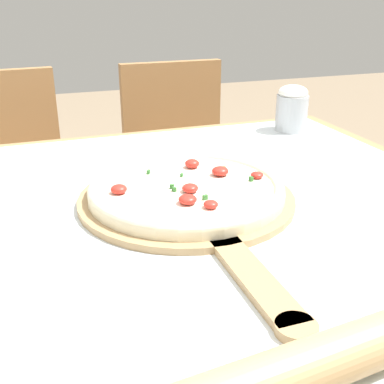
{
  "coord_description": "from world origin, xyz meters",
  "views": [
    {
      "loc": [
        -0.22,
        -0.72,
        1.13
      ],
      "look_at": [
        0.03,
        -0.01,
        0.8
      ],
      "focal_mm": 45.0,
      "sensor_mm": 36.0,
      "label": 1
    }
  ],
  "objects_px": {
    "pizza_peel": "(191,203)",
    "chair_right": "(180,166)",
    "pizza": "(187,188)",
    "chair_left": "(11,186)",
    "flour_cup": "(292,108)",
    "rolling_pin": "(343,354)"
  },
  "relations": [
    {
      "from": "pizza_peel",
      "to": "chair_right",
      "type": "bearing_deg",
      "value": 73.38
    },
    {
      "from": "pizza",
      "to": "chair_left",
      "type": "distance_m",
      "value": 0.98
    },
    {
      "from": "chair_right",
      "to": "flour_cup",
      "type": "height_order",
      "value": "flour_cup"
    },
    {
      "from": "pizza_peel",
      "to": "pizza",
      "type": "height_order",
      "value": "pizza"
    },
    {
      "from": "pizza_peel",
      "to": "chair_left",
      "type": "distance_m",
      "value": 0.99
    },
    {
      "from": "pizza_peel",
      "to": "pizza",
      "type": "distance_m",
      "value": 0.03
    },
    {
      "from": "pizza_peel",
      "to": "pizza",
      "type": "xyz_separation_m",
      "value": [
        0.0,
        0.02,
        0.02
      ]
    },
    {
      "from": "chair_left",
      "to": "pizza_peel",
      "type": "bearing_deg",
      "value": -73.39
    },
    {
      "from": "pizza",
      "to": "chair_right",
      "type": "distance_m",
      "value": 0.96
    },
    {
      "from": "pizza_peel",
      "to": "chair_right",
      "type": "distance_m",
      "value": 0.97
    },
    {
      "from": "pizza",
      "to": "chair_right",
      "type": "xyz_separation_m",
      "value": [
        0.27,
        0.87,
        -0.29
      ]
    },
    {
      "from": "pizza",
      "to": "flour_cup",
      "type": "relative_size",
      "value": 2.87
    },
    {
      "from": "pizza",
      "to": "chair_right",
      "type": "relative_size",
      "value": 0.4
    },
    {
      "from": "pizza",
      "to": "flour_cup",
      "type": "bearing_deg",
      "value": 40.22
    },
    {
      "from": "pizza_peel",
      "to": "flour_cup",
      "type": "bearing_deg",
      "value": 41.94
    },
    {
      "from": "pizza",
      "to": "chair_left",
      "type": "xyz_separation_m",
      "value": [
        -0.33,
        0.87,
        -0.29
      ]
    },
    {
      "from": "pizza",
      "to": "rolling_pin",
      "type": "height_order",
      "value": "rolling_pin"
    },
    {
      "from": "pizza",
      "to": "chair_left",
      "type": "bearing_deg",
      "value": 110.96
    },
    {
      "from": "pizza",
      "to": "rolling_pin",
      "type": "distance_m",
      "value": 0.45
    },
    {
      "from": "rolling_pin",
      "to": "flour_cup",
      "type": "relative_size",
      "value": 4.0
    },
    {
      "from": "pizza",
      "to": "rolling_pin",
      "type": "xyz_separation_m",
      "value": [
        0.01,
        -0.45,
        0.0
      ]
    },
    {
      "from": "rolling_pin",
      "to": "pizza",
      "type": "bearing_deg",
      "value": 91.12
    }
  ]
}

